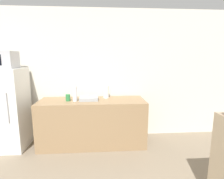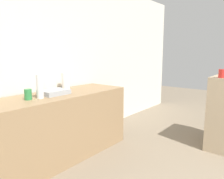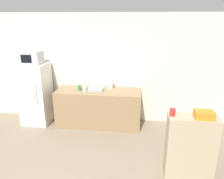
{
  "view_description": "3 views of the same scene",
  "coord_description": "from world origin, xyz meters",
  "px_view_note": "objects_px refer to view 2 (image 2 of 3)",
  "views": [
    {
      "loc": [
        0.41,
        -0.35,
        1.64
      ],
      "look_at": [
        0.6,
        2.31,
        1.16
      ],
      "focal_mm": 28.0,
      "sensor_mm": 36.0,
      "label": 1
    },
    {
      "loc": [
        -1.47,
        0.56,
        1.4
      ],
      "look_at": [
        0.56,
        2.18,
        0.96
      ],
      "focal_mm": 35.0,
      "sensor_mm": 36.0,
      "label": 2
    },
    {
      "loc": [
        1.15,
        -1.89,
        2.49
      ],
      "look_at": [
        0.68,
        2.04,
        1.18
      ],
      "focal_mm": 35.0,
      "sensor_mm": 36.0,
      "label": 3
    }
  ],
  "objects_px": {
    "jar": "(222,74)",
    "paper_towel_roll": "(66,81)",
    "bottle_short": "(28,94)",
    "bottle_tall": "(40,87)"
  },
  "relations": [
    {
      "from": "jar",
      "to": "paper_towel_roll",
      "type": "bearing_deg",
      "value": 123.2
    },
    {
      "from": "bottle_short",
      "to": "paper_towel_roll",
      "type": "height_order",
      "value": "paper_towel_roll"
    },
    {
      "from": "paper_towel_roll",
      "to": "bottle_tall",
      "type": "bearing_deg",
      "value": -157.8
    },
    {
      "from": "paper_towel_roll",
      "to": "bottle_short",
      "type": "bearing_deg",
      "value": -164.54
    },
    {
      "from": "jar",
      "to": "bottle_tall",
      "type": "bearing_deg",
      "value": 138.27
    },
    {
      "from": "paper_towel_roll",
      "to": "jar",
      "type": "bearing_deg",
      "value": -56.8
    },
    {
      "from": "bottle_tall",
      "to": "paper_towel_roll",
      "type": "distance_m",
      "value": 0.62
    },
    {
      "from": "bottle_tall",
      "to": "jar",
      "type": "bearing_deg",
      "value": -41.73
    },
    {
      "from": "jar",
      "to": "bottle_short",
      "type": "bearing_deg",
      "value": 139.65
    },
    {
      "from": "bottle_tall",
      "to": "bottle_short",
      "type": "bearing_deg",
      "value": 163.71
    }
  ]
}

